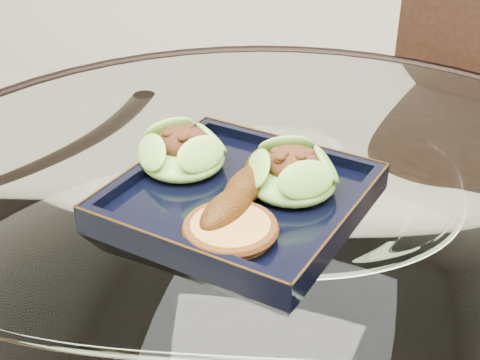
# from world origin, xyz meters

# --- Properties ---
(dining_table) EXTENTS (1.13, 1.13, 0.77)m
(dining_table) POSITION_xyz_m (-0.00, -0.00, 0.60)
(dining_table) COLOR white
(dining_table) RESTS_ON ground
(dining_chair) EXTENTS (0.50, 0.50, 0.89)m
(dining_chair) POSITION_xyz_m (0.24, 0.43, 0.50)
(dining_chair) COLOR #311B10
(dining_chair) RESTS_ON ground
(navy_plate) EXTENTS (0.33, 0.33, 0.02)m
(navy_plate) POSITION_xyz_m (-0.04, -0.02, 0.77)
(navy_plate) COLOR black
(navy_plate) RESTS_ON dining_table
(lettuce_wrap_left) EXTENTS (0.14, 0.14, 0.04)m
(lettuce_wrap_left) POSITION_xyz_m (-0.12, 0.03, 0.80)
(lettuce_wrap_left) COLOR #67B033
(lettuce_wrap_left) RESTS_ON navy_plate
(lettuce_wrap_right) EXTENTS (0.11, 0.11, 0.04)m
(lettuce_wrap_right) POSITION_xyz_m (0.02, 0.01, 0.80)
(lettuce_wrap_right) COLOR #56972B
(lettuce_wrap_right) RESTS_ON navy_plate
(roasted_plantain) EXTENTS (0.07, 0.19, 0.03)m
(roasted_plantain) POSITION_xyz_m (-0.03, -0.03, 0.80)
(roasted_plantain) COLOR #552B08
(roasted_plantain) RESTS_ON navy_plate
(crumb_patty) EXTENTS (0.12, 0.12, 0.02)m
(crumb_patty) POSITION_xyz_m (-0.03, -0.10, 0.79)
(crumb_patty) COLOR #B9813D
(crumb_patty) RESTS_ON navy_plate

